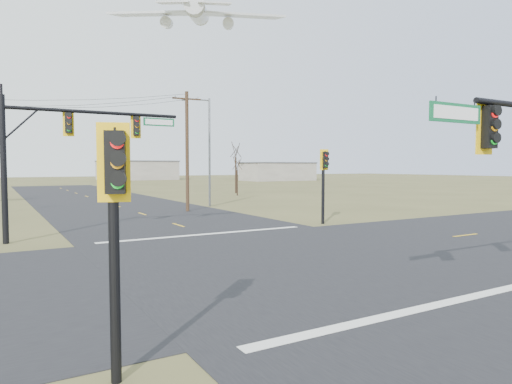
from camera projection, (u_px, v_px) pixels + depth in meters
ground at (282, 258)px, 18.82m from camera, size 320.00×320.00×0.00m
road_ew at (282, 258)px, 18.82m from camera, size 160.00×14.00×0.02m
road_ns at (282, 258)px, 18.82m from camera, size 14.00×160.00×0.02m
stop_bar_near at (435, 305)px, 12.35m from camera, size 12.00×0.40×0.01m
stop_bar_far at (207, 234)px, 25.28m from camera, size 12.00×0.40×0.01m
mast_arm_far at (68, 138)px, 23.48m from camera, size 8.94×0.56×7.24m
pedestal_signal_ne at (324, 171)px, 29.69m from camera, size 0.67×0.59×4.91m
pedestal_signal_sw at (115, 195)px, 7.71m from camera, size 0.67×0.58×4.56m
utility_pole_near at (187, 150)px, 37.86m from camera, size 2.43×0.30×9.95m
streetlight_a at (207, 146)px, 42.79m from camera, size 2.82×0.28×10.13m
bare_tree_c at (237, 163)px, 58.51m from camera, size 2.36×2.36×5.33m
bare_tree_d at (236, 150)px, 63.57m from camera, size 3.04×3.04×7.58m
warehouse_mid at (137, 171)px, 126.08m from camera, size 20.00×12.00×5.00m
warehouse_right at (278, 172)px, 119.67m from camera, size 18.00×10.00×4.50m
jet_airliner at (197, 12)px, 82.23m from camera, size 27.68×28.21×13.12m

